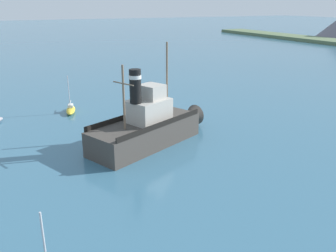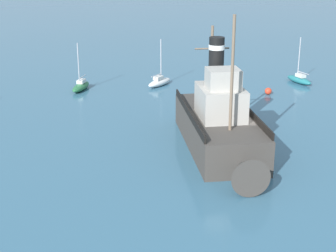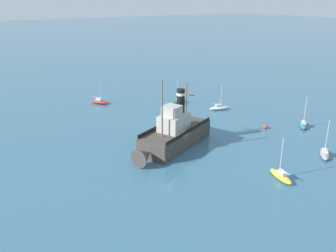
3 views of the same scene
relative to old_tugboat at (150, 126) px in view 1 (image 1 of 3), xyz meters
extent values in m
plane|color=#38667F|center=(-1.37, -0.15, -1.83)|extent=(600.00, 600.00, 0.00)
cube|color=#423D38|center=(0.25, -0.56, -0.63)|extent=(8.86, 12.76, 2.40)
cone|color=#423D38|center=(-2.65, 6.03, -0.63)|extent=(3.12, 3.14, 2.35)
cube|color=#B2ADA3|center=(0.05, -0.11, 1.67)|extent=(4.36, 4.87, 2.20)
cube|color=#B2ADA3|center=(-0.16, 0.35, 3.47)|extent=(2.82, 2.72, 1.40)
cylinder|color=black|center=(0.73, -1.66, 4.37)|extent=(1.10, 1.10, 3.20)
cylinder|color=silver|center=(0.73, -1.66, 5.27)|extent=(1.16, 1.16, 0.35)
cylinder|color=#75604C|center=(-1.08, 2.46, 4.32)|extent=(0.20, 0.20, 7.50)
cylinder|color=#75604C|center=(1.34, -3.03, 3.57)|extent=(0.20, 0.20, 6.00)
cylinder|color=#75604C|center=(1.34, -3.03, 4.89)|extent=(2.43, 1.16, 0.12)
cube|color=black|center=(-1.73, -1.43, 0.82)|extent=(4.70, 10.48, 0.50)
cube|color=black|center=(2.22, 0.31, 0.82)|extent=(4.70, 10.48, 0.50)
cylinder|color=#B7B7BC|center=(16.71, -12.16, 0.97)|extent=(0.10, 0.10, 4.20)
ellipsoid|color=gold|center=(-14.28, -5.14, -1.48)|extent=(3.95, 2.03, 0.70)
cube|color=silver|center=(-14.47, -5.09, -0.95)|extent=(1.23, 0.90, 0.36)
cylinder|color=#B7B7BC|center=(-13.99, -5.21, 0.97)|extent=(0.10, 0.10, 4.20)
cylinder|color=#B7B7BC|center=(-14.86, -4.99, -0.58)|extent=(1.76, 0.53, 0.08)
camera|label=1|loc=(31.17, -12.91, 11.67)|focal=38.00mm
camera|label=2|loc=(-5.95, 34.29, 11.78)|focal=55.00mm
camera|label=3|loc=(-37.41, 25.06, 17.74)|focal=38.00mm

